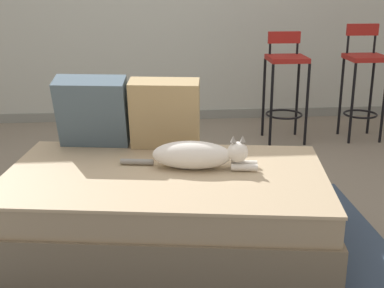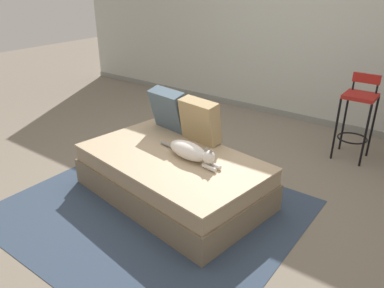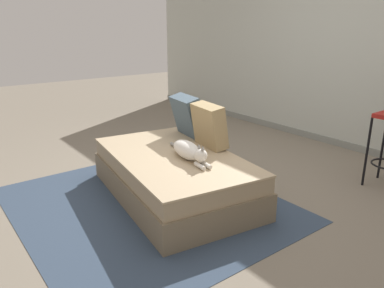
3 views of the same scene
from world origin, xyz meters
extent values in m
plane|color=slate|center=(0.00, 0.00, 0.00)|extent=(16.00, 16.00, 0.00)
cube|color=#B7BCB2|center=(0.00, 2.25, 1.30)|extent=(8.00, 0.10, 2.60)
cube|color=gray|center=(0.00, 2.20, 0.04)|extent=(8.00, 0.02, 0.09)
cube|color=#334256|center=(0.00, -0.70, 0.00)|extent=(2.41, 2.11, 0.01)
cube|color=#766750|center=(0.00, -0.40, 0.13)|extent=(1.83, 1.25, 0.25)
cube|color=#9E896B|center=(0.00, -0.40, 0.33)|extent=(1.79, 1.20, 0.16)
cube|color=tan|center=(0.00, -0.40, 0.41)|extent=(1.80, 1.22, 0.02)
cube|color=#4C6070|center=(-0.41, 0.07, 0.63)|extent=(0.44, 0.31, 0.44)
cube|color=tan|center=(0.02, 0.01, 0.62)|extent=(0.43, 0.26, 0.42)
ellipsoid|color=white|center=(0.14, -0.35, 0.49)|extent=(0.44, 0.23, 0.15)
sphere|color=white|center=(0.38, -0.39, 0.51)|extent=(0.11, 0.11, 0.11)
cone|color=gray|center=(0.36, -0.39, 0.58)|extent=(0.03, 0.03, 0.04)
cone|color=gray|center=(0.41, -0.39, 0.58)|extent=(0.03, 0.03, 0.04)
cylinder|color=white|center=(0.42, -0.42, 0.44)|extent=(0.14, 0.06, 0.04)
cylinder|color=white|center=(0.43, -0.36, 0.44)|extent=(0.14, 0.06, 0.04)
cylinder|color=gray|center=(-0.15, -0.28, 0.43)|extent=(0.18, 0.06, 0.03)
cylinder|color=black|center=(0.95, 1.26, 0.35)|extent=(0.02, 0.02, 0.70)
cylinder|color=black|center=(1.25, 1.26, 0.35)|extent=(0.02, 0.02, 0.70)
cylinder|color=black|center=(0.95, 1.56, 0.35)|extent=(0.02, 0.02, 0.70)
cylinder|color=black|center=(1.25, 1.56, 0.35)|extent=(0.02, 0.02, 0.70)
torus|color=black|center=(1.10, 1.41, 0.24)|extent=(0.32, 0.32, 0.02)
cube|color=maroon|center=(1.10, 1.41, 0.72)|extent=(0.32, 0.32, 0.04)
cylinder|color=black|center=(0.98, 1.54, 0.79)|extent=(0.02, 0.02, 0.18)
cylinder|color=black|center=(1.22, 1.54, 0.79)|extent=(0.02, 0.02, 0.18)
cube|color=maroon|center=(1.10, 1.54, 0.88)|extent=(0.28, 0.03, 0.10)
camera|label=1|loc=(-0.08, -3.02, 1.41)|focal=50.00mm
camera|label=2|loc=(1.93, -2.70, 1.91)|focal=35.00mm
camera|label=3|loc=(2.67, -2.21, 1.55)|focal=35.00mm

